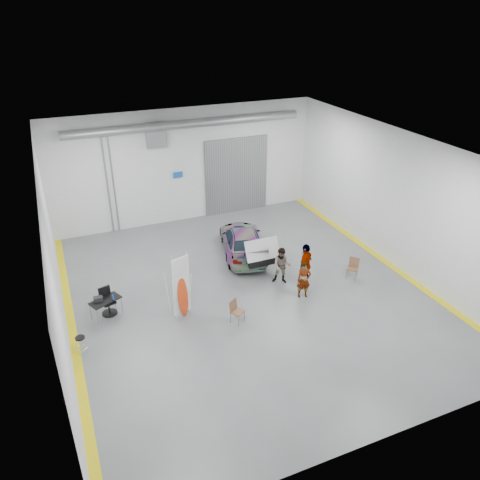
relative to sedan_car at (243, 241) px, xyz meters
name	(u,v)px	position (x,y,z in m)	size (l,w,h in m)	color
ground	(247,293)	(-1.14, -3.18, -0.65)	(16.00, 16.00, 0.00)	#5A5D61
room_shell	(232,181)	(-0.91, -0.96, 3.42)	(14.02, 16.18, 6.01)	silver
sedan_car	(243,241)	(0.00, 0.00, 0.00)	(1.84, 4.52, 1.31)	silver
person_a	(304,280)	(0.82, -4.27, 0.13)	(0.57, 0.37, 1.56)	#996653
person_b	(282,266)	(0.51, -2.99, 0.15)	(0.79, 0.60, 1.61)	#44617D
person_c	(305,265)	(1.32, -3.52, 0.30)	(1.11, 0.46, 1.91)	#A75437
surfboard_display	(180,292)	(-4.06, -3.64, 0.42)	(0.72, 0.38, 2.66)	white
folding_chair_near	(237,316)	(-2.26, -4.80, -0.37)	(0.58, 0.63, 0.90)	brown
folding_chair_far	(352,272)	(3.46, -3.85, -0.37)	(0.60, 0.69, 0.91)	brown
shop_stool	(81,345)	(-7.77, -4.36, -0.32)	(0.34, 0.34, 0.67)	black
work_table	(103,300)	(-6.73, -2.55, 0.07)	(1.28, 0.99, 0.93)	gray
office_chair	(108,302)	(-6.57, -2.38, -0.18)	(0.59, 0.62, 1.09)	black
trunk_lid	(261,247)	(0.00, -2.01, 0.67)	(1.53, 0.93, 0.04)	silver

